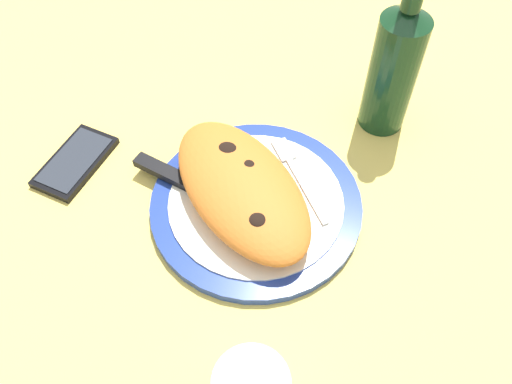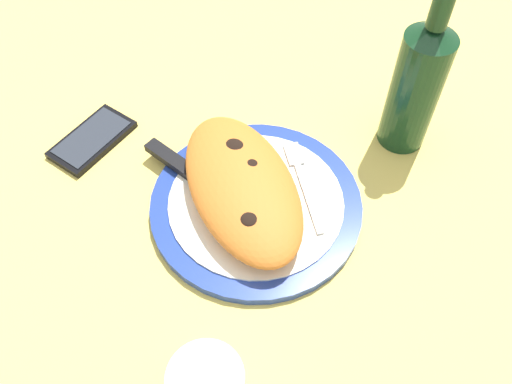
{
  "view_description": "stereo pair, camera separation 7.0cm",
  "coord_description": "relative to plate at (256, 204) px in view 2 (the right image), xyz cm",
  "views": [
    {
      "loc": [
        -36.13,
        19.22,
        60.07
      ],
      "look_at": [
        0.0,
        0.0,
        3.67
      ],
      "focal_mm": 37.27,
      "sensor_mm": 36.0,
      "label": 1
    },
    {
      "loc": [
        -38.86,
        12.82,
        60.07
      ],
      "look_at": [
        0.0,
        0.0,
        3.67
      ],
      "focal_mm": 37.27,
      "sensor_mm": 36.0,
      "label": 2
    }
  ],
  "objects": [
    {
      "name": "wine_bottle",
      "position": [
        5.49,
        -24.7,
        9.69
      ],
      "size": [
        6.91,
        6.91,
        25.78
      ],
      "color": "#14381E",
      "rests_on": "ground_plane"
    },
    {
      "name": "knife",
      "position": [
        6.7,
        7.11,
        1.37
      ],
      "size": [
        21.8,
        14.5,
        1.2
      ],
      "color": "silver",
      "rests_on": "plate"
    },
    {
      "name": "plate",
      "position": [
        0.0,
        0.0,
        0.0
      ],
      "size": [
        28.66,
        28.66,
        1.67
      ],
      "color": "#233D99",
      "rests_on": "ground_plane"
    },
    {
      "name": "fork",
      "position": [
        1.67,
        -7.18,
        1.08
      ],
      "size": [
        15.75,
        3.17,
        0.4
      ],
      "color": "silver",
      "rests_on": "plate"
    },
    {
      "name": "calzone",
      "position": [
        1.08,
        1.55,
        3.5
      ],
      "size": [
        26.43,
        14.68,
        5.19
      ],
      "color": "orange",
      "rests_on": "plate"
    },
    {
      "name": "smartphone",
      "position": [
        19.06,
        19.49,
        -0.23
      ],
      "size": [
        12.86,
        14.02,
        1.16
      ],
      "color": "black",
      "rests_on": "ground_plane"
    },
    {
      "name": "ground_plane",
      "position": [
        0.0,
        0.0,
        -2.3
      ],
      "size": [
        150.0,
        150.0,
        3.0
      ],
      "primitive_type": "cube",
      "color": "#EACC60"
    }
  ]
}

